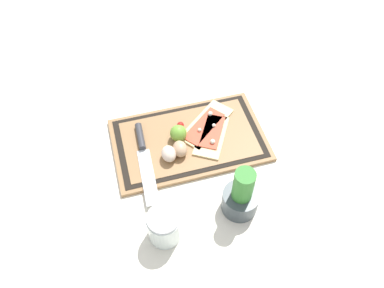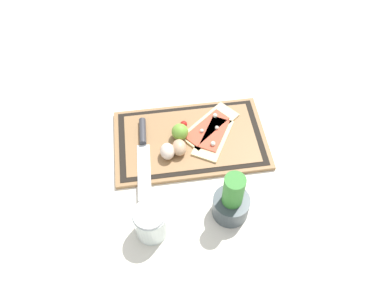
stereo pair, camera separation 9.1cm
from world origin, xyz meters
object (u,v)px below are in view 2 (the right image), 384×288
object	(u,v)px
pizza_slice_near	(209,126)
knife	(143,144)
egg_brown	(179,147)
herb_pot	(232,202)
egg_pink	(167,151)
pizza_slice_far	(213,137)
sauce_jar	(151,223)
cherry_tomato_red	(184,124)
lime	(180,132)

from	to	relation	value
pizza_slice_near	knife	world-z (taller)	pizza_slice_near
pizza_slice_near	knife	distance (m)	0.23
pizza_slice_near	egg_brown	bearing A→B (deg)	37.95
herb_pot	knife	bearing A→B (deg)	-48.44
herb_pot	egg_pink	bearing A→B (deg)	-53.24
pizza_slice_near	herb_pot	xyz separation A→B (m)	(-0.01, 0.31, 0.04)
egg_brown	egg_pink	size ratio (longest dim) A/B	1.00
pizza_slice_far	egg_pink	world-z (taller)	egg_pink
egg_pink	sauce_jar	distance (m)	0.25
cherry_tomato_red	herb_pot	distance (m)	0.34
lime	cherry_tomato_red	world-z (taller)	lime
pizza_slice_near	sauce_jar	size ratio (longest dim) A/B	2.02
cherry_tomato_red	knife	bearing A→B (deg)	23.38
pizza_slice_near	cherry_tomato_red	bearing A→B (deg)	-9.47
knife	pizza_slice_near	bearing A→B (deg)	-168.39
pizza_slice_far	cherry_tomato_red	bearing A→B (deg)	-34.42
sauce_jar	pizza_slice_far	bearing A→B (deg)	-127.96
egg_brown	herb_pot	size ratio (longest dim) A/B	0.32
pizza_slice_near	knife	bearing A→B (deg)	11.61
lime	knife	bearing A→B (deg)	8.04
knife	egg_pink	world-z (taller)	egg_pink
pizza_slice_near	knife	xyz separation A→B (m)	(0.22, 0.05, 0.00)
egg_pink	herb_pot	size ratio (longest dim) A/B	0.32
sauce_jar	lime	bearing A→B (deg)	-110.84
knife	sauce_jar	distance (m)	0.29
herb_pot	sauce_jar	size ratio (longest dim) A/B	1.67
lime	herb_pot	distance (m)	0.30
egg_pink	cherry_tomato_red	world-z (taller)	egg_pink
pizza_slice_near	egg_pink	xyz separation A→B (m)	(0.15, 0.10, 0.02)
herb_pot	sauce_jar	world-z (taller)	herb_pot
pizza_slice_near	egg_brown	world-z (taller)	egg_brown
egg_brown	egg_pink	bearing A→B (deg)	13.48
pizza_slice_far	egg_brown	xyz separation A→B (m)	(0.12, 0.04, 0.02)
cherry_tomato_red	lime	bearing A→B (deg)	67.98
egg_brown	pizza_slice_far	bearing A→B (deg)	-161.24
egg_pink	sauce_jar	bearing A→B (deg)	73.96
pizza_slice_far	sauce_jar	size ratio (longest dim) A/B	1.84
pizza_slice_far	herb_pot	bearing A→B (deg)	90.71
lime	cherry_tomato_red	xyz separation A→B (m)	(-0.02, -0.04, -0.02)
cherry_tomato_red	herb_pot	xyz separation A→B (m)	(-0.09, 0.32, 0.03)
pizza_slice_far	lime	xyz separation A→B (m)	(0.11, -0.02, 0.02)
pizza_slice_far	egg_brown	distance (m)	0.12
knife	herb_pot	world-z (taller)	herb_pot
cherry_tomato_red	egg_pink	bearing A→B (deg)	59.44
knife	sauce_jar	xyz separation A→B (m)	(-0.01, 0.29, 0.02)
egg_brown	sauce_jar	xyz separation A→B (m)	(0.11, 0.25, 0.01)
cherry_tomato_red	herb_pot	bearing A→B (deg)	106.11
knife	lime	bearing A→B (deg)	-171.96
pizza_slice_near	herb_pot	world-z (taller)	herb_pot
cherry_tomato_red	pizza_slice_near	bearing A→B (deg)	170.53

